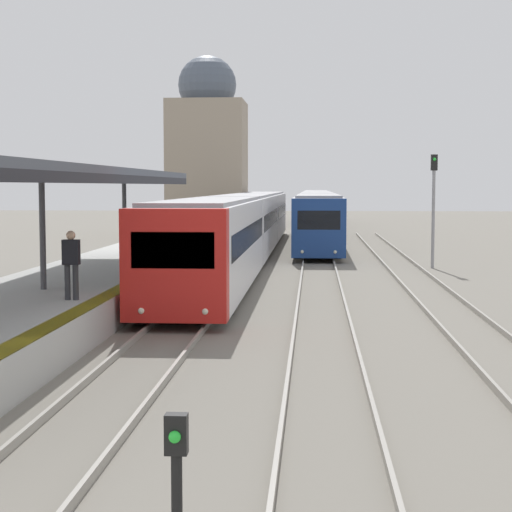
# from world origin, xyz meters

# --- Properties ---
(platform_canopy) EXTENTS (4.00, 24.51, 3.23)m
(platform_canopy) POSITION_xyz_m (-3.64, 17.61, 4.02)
(platform_canopy) COLOR #4C515B
(platform_canopy) RESTS_ON station_platform
(person_on_platform) EXTENTS (0.40, 0.22, 1.66)m
(person_on_platform) POSITION_xyz_m (-2.35, 15.60, 1.86)
(person_on_platform) COLOR #2D2D33
(person_on_platform) RESTS_ON station_platform
(train_near) EXTENTS (2.67, 44.54, 3.21)m
(train_near) POSITION_xyz_m (0.00, 38.51, 1.78)
(train_near) COLOR red
(train_near) RESTS_ON ground_plane
(train_far) EXTENTS (2.58, 53.89, 3.17)m
(train_far) POSITION_xyz_m (3.69, 62.39, 1.76)
(train_far) COLOR navy
(train_far) RESTS_ON ground_plane
(signal_post_near) EXTENTS (0.20, 0.21, 1.65)m
(signal_post_near) POSITION_xyz_m (2.24, 2.86, 1.03)
(signal_post_near) COLOR black
(signal_post_near) RESTS_ON ground_plane
(signal_mast_far) EXTENTS (0.28, 0.29, 5.02)m
(signal_mast_far) POSITION_xyz_m (8.71, 33.70, 3.16)
(signal_mast_far) COLOR gray
(signal_mast_far) RESTS_ON ground_plane
(distant_domed_building) EXTENTS (5.40, 5.40, 12.88)m
(distant_domed_building) POSITION_xyz_m (-4.17, 56.90, 6.04)
(distant_domed_building) COLOR gray
(distant_domed_building) RESTS_ON ground_plane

